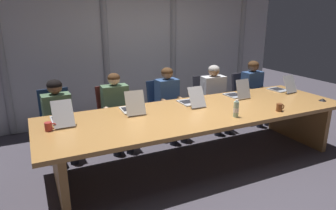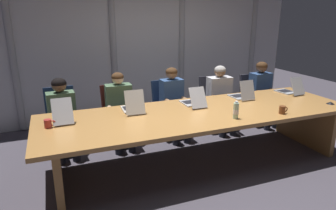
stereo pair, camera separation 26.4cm
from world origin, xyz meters
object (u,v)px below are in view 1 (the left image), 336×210
person_center (170,99)px  conference_mic_left_side (323,100)px  water_bottle_primary (236,109)px  coffee_mug_far (49,127)px  person_left_end (59,115)px  person_left_mid (117,107)px  office_chair_right_mid (208,109)px  office_chair_left_mid (115,123)px  office_chair_center (164,115)px  person_right_mid (215,94)px  laptop_center (191,101)px  laptop_left_mid (132,108)px  person_right_end (255,88)px  laptop_right_end (282,88)px  office_chair_left_end (59,131)px  coffee_mug_near (280,107)px  laptop_left_end (62,118)px  office_chair_right_end (246,103)px

person_center → conference_mic_left_side: (1.88, -1.34, 0.11)m
water_bottle_primary → coffee_mug_far: (-2.15, 0.51, -0.05)m
person_left_end → person_left_mid: bearing=86.5°
office_chair_right_mid → office_chair_left_mid: bearing=-87.5°
office_chair_center → person_center: 0.35m
person_right_mid → laptop_center: bearing=-49.5°
coffee_mug_far → conference_mic_left_side: 3.81m
water_bottle_primary → person_center: bearing=100.4°
office_chair_right_mid → conference_mic_left_side: bearing=36.9°
laptop_left_mid → office_chair_center: laptop_left_mid is taller
laptop_left_mid → person_right_end: 2.70m
laptop_left_mid → laptop_right_end: 2.62m
office_chair_left_end → water_bottle_primary: 2.56m
coffee_mug_near → coffee_mug_far: bearing=168.6°
laptop_left_end → office_chair_left_mid: size_ratio=0.55×
office_chair_center → coffee_mug_far: office_chair_center is taller
office_chair_left_end → coffee_mug_near: bearing=56.9°
person_left_end → coffee_mug_near: 3.01m
laptop_left_mid → person_right_end: (2.62, 0.63, -0.15)m
person_left_mid → water_bottle_primary: person_left_mid is taller
conference_mic_left_side → laptop_center: bearing=160.1°
laptop_left_end → coffee_mug_near: (2.66, -0.79, -0.01)m
person_center → person_right_end: size_ratio=1.01×
person_right_mid → coffee_mug_far: size_ratio=8.99×
laptop_left_end → laptop_center: (1.75, -0.02, -0.00)m
office_chair_right_end → coffee_mug_far: (-3.62, -1.02, 0.47)m
office_chair_right_end → person_left_mid: bearing=-92.6°
office_chair_left_end → laptop_left_end: bearing=-2.5°
laptop_left_mid → person_center: (0.86, 0.63, -0.16)m
laptop_left_mid → conference_mic_left_side: bearing=-102.3°
laptop_right_end → office_chair_left_mid: size_ratio=0.49×
office_chair_left_end → conference_mic_left_side: office_chair_left_end is taller
office_chair_right_end → person_left_mid: 2.63m
laptop_left_mid → office_chair_left_end: (-0.88, 0.79, -0.46)m
person_right_mid → conference_mic_left_side: 1.67m
laptop_right_end → office_chair_center: (-1.80, 0.80, -0.47)m
office_chair_center → water_bottle_primary: (0.29, -1.53, 0.51)m
office_chair_left_mid → person_right_end: 2.67m
laptop_left_end → person_left_mid: size_ratio=0.44×
office_chair_left_end → office_chair_left_mid: 0.85m
office_chair_left_end → person_center: size_ratio=0.81×
person_left_mid → coffee_mug_far: 1.34m
water_bottle_primary → person_left_end: bearing=145.1°
conference_mic_left_side → office_chair_left_mid: bearing=151.4°
laptop_left_mid → conference_mic_left_side: size_ratio=4.16×
laptop_left_mid → office_chair_right_end: 2.73m
laptop_left_mid → coffee_mug_near: 1.95m
laptop_right_end → person_left_end: bearing=73.9°
laptop_left_end → person_center: size_ratio=0.43×
laptop_center → water_bottle_primary: bearing=-161.9°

